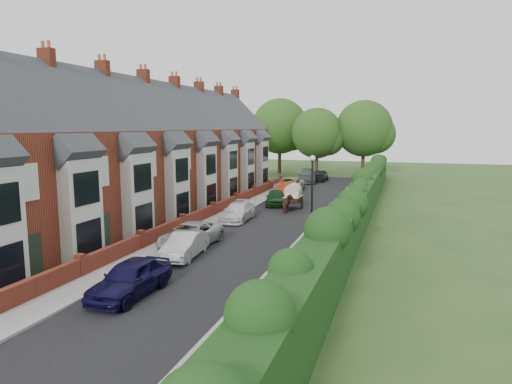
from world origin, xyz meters
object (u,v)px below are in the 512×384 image
at_px(car_grey, 307,176).
at_px(horse, 288,204).
at_px(car_silver_b, 191,235).
at_px(car_white, 238,212).
at_px(lamppost, 312,188).
at_px(horse_cart, 293,194).
at_px(car_navy, 130,278).
at_px(car_silver_a, 185,245).
at_px(car_black, 320,175).
at_px(car_green, 275,198).
at_px(car_red, 287,190).
at_px(car_beige, 289,185).

distance_m(car_grey, horse, 20.14).
height_order(car_silver_b, car_grey, car_grey).
bearing_deg(car_white, lamppost, -40.34).
bearing_deg(horse_cart, car_navy, -94.59).
relative_size(car_silver_a, car_black, 0.94).
relative_size(car_green, horse_cart, 1.33).
bearing_deg(car_white, car_red, 84.26).
relative_size(car_silver_a, car_beige, 0.76).
bearing_deg(car_silver_a, horse, 76.15).
xyz_separation_m(car_silver_b, car_green, (0.84, 14.80, -0.00)).
distance_m(lamppost, car_grey, 29.76).
height_order(car_navy, car_beige, car_navy).
relative_size(car_grey, car_black, 1.27).
height_order(car_white, car_green, car_green).
distance_m(car_green, car_grey, 16.81).
xyz_separation_m(car_grey, horse, (2.53, -19.98, -0.06)).
distance_m(lamppost, car_navy, 11.80).
distance_m(car_navy, horse, 19.29).
relative_size(car_silver_a, horse_cart, 1.33).
distance_m(car_silver_a, car_black, 35.62).
xyz_separation_m(car_navy, car_black, (0.32, 41.22, -0.02)).
bearing_deg(car_grey, horse_cart, -89.73).
distance_m(car_silver_a, horse_cart, 15.59).
relative_size(car_red, horse, 2.64).
xyz_separation_m(lamppost, car_red, (-5.64, 16.55, -2.56)).
relative_size(car_white, horse_cart, 1.50).
relative_size(lamppost, car_silver_a, 1.31).
relative_size(car_grey, horse, 3.17).
xyz_separation_m(car_black, horse, (1.37, -22.00, -0.00)).
xyz_separation_m(car_green, horse, (1.91, -3.18, 0.04)).
height_order(car_white, horse, horse).
bearing_deg(horse, car_silver_a, 72.77).
distance_m(car_green, horse, 3.71).
bearing_deg(car_red, horse, -88.84).
xyz_separation_m(car_silver_b, car_white, (0.00, 7.67, -0.03)).
distance_m(lamppost, car_green, 13.66).
height_order(car_grey, horse_cart, horse_cart).
bearing_deg(horse, car_white, 46.68).
bearing_deg(car_navy, car_green, 91.59).
bearing_deg(car_silver_b, car_red, 89.88).
height_order(lamppost, car_navy, lamppost).
relative_size(car_green, car_red, 0.89).
height_order(car_beige, car_black, car_beige).
bearing_deg(horse_cart, horse, -90.00).
xyz_separation_m(car_navy, horse_cart, (1.69, 21.04, 0.49)).
relative_size(car_green, car_grey, 0.74).
distance_m(car_silver_a, car_red, 21.15).
distance_m(car_red, horse, 7.79).
relative_size(car_white, car_green, 1.12).
distance_m(car_silver_a, car_green, 16.80).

